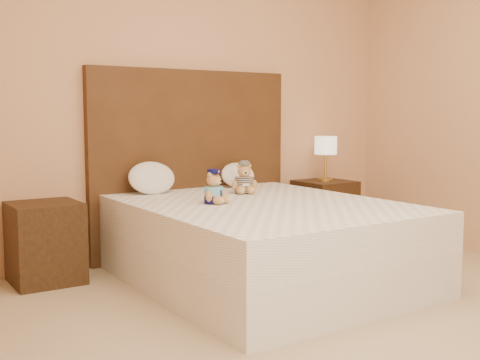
% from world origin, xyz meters
% --- Properties ---
extents(ground, '(4.00, 4.50, 0.00)m').
position_xyz_m(ground, '(0.00, 0.00, 0.00)').
color(ground, tan).
rests_on(ground, ground).
extents(bed, '(1.60, 2.00, 0.55)m').
position_xyz_m(bed, '(0.00, 1.20, 0.28)').
color(bed, white).
rests_on(bed, ground).
extents(headboard, '(1.75, 0.08, 1.50)m').
position_xyz_m(headboard, '(0.00, 2.21, 0.75)').
color(headboard, '#492B15').
rests_on(headboard, ground).
extents(nightstand_left, '(0.45, 0.45, 0.55)m').
position_xyz_m(nightstand_left, '(-1.25, 2.00, 0.28)').
color(nightstand_left, '#392512').
rests_on(nightstand_left, ground).
extents(nightstand_right, '(0.45, 0.45, 0.55)m').
position_xyz_m(nightstand_right, '(1.25, 2.00, 0.28)').
color(nightstand_right, '#392512').
rests_on(nightstand_right, ground).
extents(lamp, '(0.20, 0.20, 0.40)m').
position_xyz_m(lamp, '(1.25, 2.00, 0.85)').
color(lamp, gold).
rests_on(lamp, nightstand_right).
extents(teddy_police, '(0.25, 0.25, 0.23)m').
position_xyz_m(teddy_police, '(-0.30, 1.34, 0.66)').
color(teddy_police, '#AA7542').
rests_on(teddy_police, bed).
extents(teddy_prisoner, '(0.27, 0.26, 0.23)m').
position_xyz_m(teddy_prisoner, '(0.16, 1.67, 0.67)').
color(teddy_prisoner, '#AA7542').
rests_on(teddy_prisoner, bed).
extents(pillow_left, '(0.37, 0.24, 0.26)m').
position_xyz_m(pillow_left, '(-0.44, 2.03, 0.68)').
color(pillow_left, white).
rests_on(pillow_left, bed).
extents(pillow_right, '(0.31, 0.20, 0.22)m').
position_xyz_m(pillow_right, '(0.33, 2.03, 0.66)').
color(pillow_right, white).
rests_on(pillow_right, bed).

